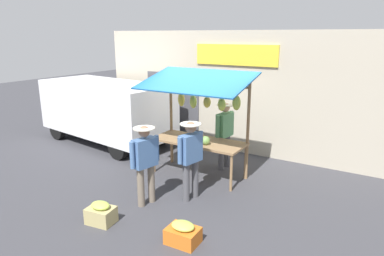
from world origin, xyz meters
name	(u,v)px	position (x,y,z in m)	size (l,w,h in m)	color
ground_plane	(198,175)	(0.00, 0.00, 0.00)	(40.00, 40.00, 0.00)	#38383D
street_backdrop	(237,93)	(0.04, -2.20, 1.70)	(9.00, 0.30, 3.40)	#B2A893
market_stall	(200,112)	(-0.01, -0.04, 1.55)	(2.50, 1.46, 2.50)	olive
vendor_with_sunhat	(225,130)	(-0.31, -0.75, 1.00)	(0.44, 0.71, 1.68)	#4C4C51
shopper_in_grey_tee	(145,159)	(0.15, 1.79, 0.95)	(0.42, 0.68, 1.62)	#726656
shopper_in_striped_shirt	(191,154)	(-0.48, 1.14, 0.97)	(0.42, 0.69, 1.64)	#4C4C51
parked_van	(103,106)	(3.96, -0.83, 1.12)	(4.59, 2.37, 1.88)	silver
produce_crate_near	(101,213)	(0.39, 2.79, 0.18)	(0.53, 0.43, 0.40)	tan
produce_crate_side	(183,234)	(-1.20, 2.54, 0.17)	(0.54, 0.41, 0.37)	#D1661E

